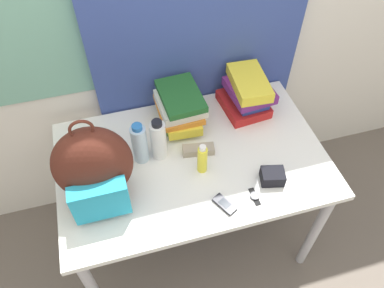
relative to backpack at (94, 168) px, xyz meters
name	(u,v)px	position (x,y,z in m)	size (l,w,h in m)	color
wall_back	(162,12)	(0.43, 0.57, 0.30)	(6.00, 0.06, 2.50)	silver
curtain_blue	(200,13)	(0.59, 0.52, 0.30)	(1.07, 0.04, 2.50)	#384C93
desk	(192,169)	(0.43, 0.09, -0.28)	(1.26, 0.80, 0.77)	silver
backpack	(94,168)	(0.00, 0.00, 0.00)	(0.32, 0.26, 0.45)	#512319
book_stack_left	(180,107)	(0.44, 0.33, -0.09)	(0.22, 0.29, 0.19)	#1E5623
book_stack_center	(247,94)	(0.80, 0.33, -0.09)	(0.25, 0.29, 0.21)	red
water_bottle	(140,144)	(0.20, 0.15, -0.08)	(0.07, 0.07, 0.23)	silver
sports_bottle	(158,140)	(0.29, 0.15, -0.08)	(0.07, 0.07, 0.23)	white
sunscreen_bottle	(202,159)	(0.46, 0.01, -0.11)	(0.05, 0.05, 0.16)	yellow
cell_phone	(225,204)	(0.50, -0.20, -0.18)	(0.09, 0.12, 0.02)	black
sunglasses_case	(198,150)	(0.47, 0.11, -0.17)	(0.16, 0.08, 0.04)	gray
camera_pouch	(272,176)	(0.74, -0.14, -0.16)	(0.12, 0.10, 0.06)	black
wristwatch	(255,196)	(0.64, -0.20, -0.18)	(0.04, 0.09, 0.01)	black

